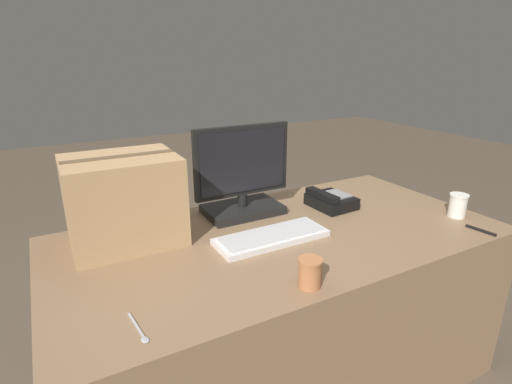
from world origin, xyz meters
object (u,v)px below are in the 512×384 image
object	(u,v)px
keyboard	(272,237)
paper_cup_right	(458,205)
paper_cup_left	(310,273)
pen_marker	(481,230)
spoon	(140,332)
monitor	(242,180)
desk_phone	(330,200)
cardboard_box	(124,200)

from	to	relation	value
keyboard	paper_cup_right	distance (m)	0.87
paper_cup_right	paper_cup_left	bearing A→B (deg)	-170.96
paper_cup_left	pen_marker	distance (m)	0.86
paper_cup_right	pen_marker	xyz separation A→B (m)	(-0.06, -0.15, -0.05)
spoon	monitor	bearing A→B (deg)	129.18
desk_phone	spoon	world-z (taller)	desk_phone
monitor	desk_phone	distance (m)	0.44
monitor	desk_phone	xyz separation A→B (m)	(0.40, -0.13, -0.13)
keyboard	spoon	world-z (taller)	keyboard
keyboard	monitor	bearing A→B (deg)	84.27
keyboard	cardboard_box	size ratio (longest dim) A/B	1.11
desk_phone	monitor	bearing A→B (deg)	158.50
monitor	paper_cup_right	size ratio (longest dim) A/B	4.25
paper_cup_right	pen_marker	distance (m)	0.17
monitor	paper_cup_right	world-z (taller)	monitor
keyboard	pen_marker	distance (m)	0.86
desk_phone	spoon	xyz separation A→B (m)	(-1.01, -0.48, -0.03)
spoon	cardboard_box	bearing A→B (deg)	165.31
paper_cup_left	spoon	xyz separation A→B (m)	(-0.52, 0.03, -0.05)
desk_phone	paper_cup_right	bearing A→B (deg)	-44.07
paper_cup_left	pen_marker	xyz separation A→B (m)	(0.86, -0.01, -0.04)
desk_phone	cardboard_box	bearing A→B (deg)	171.05
keyboard	paper_cup_left	xyz separation A→B (m)	(-0.06, -0.34, 0.03)
paper_cup_right	keyboard	bearing A→B (deg)	167.12
keyboard	pen_marker	world-z (taller)	keyboard
spoon	pen_marker	bearing A→B (deg)	82.65
monitor	pen_marker	size ratio (longest dim) A/B	3.66
paper_cup_left	spoon	distance (m)	0.52
desk_phone	pen_marker	distance (m)	0.63
monitor	cardboard_box	world-z (taller)	monitor
keyboard	paper_cup_right	xyz separation A→B (m)	(0.85, -0.19, 0.04)
monitor	spoon	world-z (taller)	monitor
keyboard	paper_cup_left	distance (m)	0.35
paper_cup_left	keyboard	bearing A→B (deg)	79.28
paper_cup_left	paper_cup_right	size ratio (longest dim) A/B	0.90
monitor	paper_cup_right	distance (m)	0.96
paper_cup_left	paper_cup_right	distance (m)	0.92
spoon	cardboard_box	world-z (taller)	cardboard_box
monitor	paper_cup_right	xyz separation A→B (m)	(0.82, -0.50, -0.11)
cardboard_box	pen_marker	size ratio (longest dim) A/B	3.33
spoon	pen_marker	size ratio (longest dim) A/B	1.20
monitor	paper_cup_right	bearing A→B (deg)	-31.25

